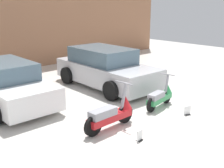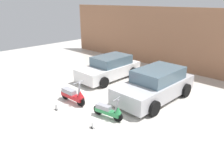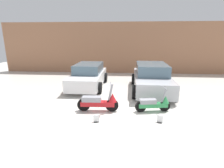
% 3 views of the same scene
% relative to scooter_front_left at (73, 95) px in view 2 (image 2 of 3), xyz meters
% --- Properties ---
extents(ground_plane, '(28.00, 28.00, 0.00)m').
position_rel_scooter_front_left_xyz_m(ground_plane, '(0.79, -0.79, -0.40)').
color(ground_plane, silver).
extents(wall_back, '(19.60, 0.12, 3.96)m').
position_rel_scooter_front_left_xyz_m(wall_back, '(0.79, 7.76, 1.58)').
color(wall_back, '#9E6B4C').
rests_on(wall_back, ground_plane).
extents(scooter_front_left, '(1.61, 0.58, 1.12)m').
position_rel_scooter_front_left_xyz_m(scooter_front_left, '(0.00, 0.00, 0.00)').
color(scooter_front_left, black).
rests_on(scooter_front_left, ground_plane).
extents(scooter_front_right, '(1.37, 0.53, 0.96)m').
position_rel_scooter_front_left_xyz_m(scooter_front_right, '(2.11, 0.13, -0.06)').
color(scooter_front_right, black).
rests_on(scooter_front_right, ground_plane).
extents(car_rear_left, '(1.92, 3.91, 1.32)m').
position_rel_scooter_front_left_xyz_m(car_rear_left, '(-1.17, 3.51, 0.23)').
color(car_rear_left, white).
rests_on(car_rear_left, ground_plane).
extents(car_rear_center, '(2.14, 4.28, 1.44)m').
position_rel_scooter_front_left_xyz_m(car_rear_center, '(2.37, 2.94, 0.29)').
color(car_rear_center, '#B7B7BC').
rests_on(car_rear_center, ground_plane).
extents(placard_near_left_scooter, '(0.20, 0.14, 0.26)m').
position_rel_scooter_front_left_xyz_m(placard_near_left_scooter, '(0.02, -0.92, -0.28)').
color(placard_near_left_scooter, black).
rests_on(placard_near_left_scooter, ground_plane).
extents(placard_near_right_scooter, '(0.20, 0.17, 0.26)m').
position_rel_scooter_front_left_xyz_m(placard_near_right_scooter, '(2.17, -0.78, -0.28)').
color(placard_near_right_scooter, black).
rests_on(placard_near_right_scooter, ground_plane).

